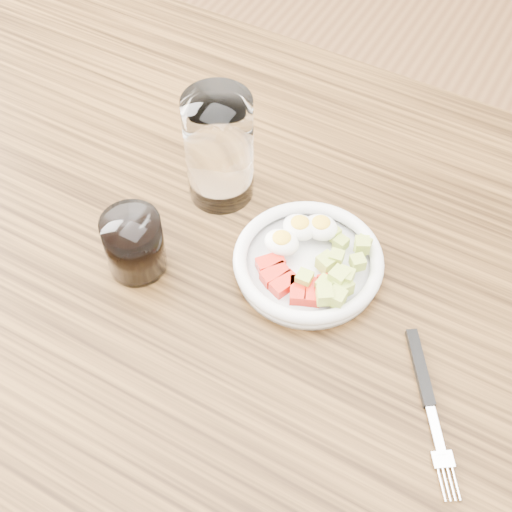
{
  "coord_description": "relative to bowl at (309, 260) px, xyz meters",
  "views": [
    {
      "loc": [
        0.24,
        -0.44,
        1.49
      ],
      "look_at": [
        -0.01,
        0.01,
        0.8
      ],
      "focal_mm": 50.0,
      "sensor_mm": 36.0,
      "label": 1
    }
  ],
  "objects": [
    {
      "name": "fork",
      "position": [
        0.19,
        -0.09,
        -0.01
      ],
      "size": [
        0.12,
        0.17,
        0.01
      ],
      "color": "black",
      "rests_on": "dining_table"
    },
    {
      "name": "ground",
      "position": [
        -0.05,
        -0.04,
        -0.79
      ],
      "size": [
        4.0,
        4.0,
        0.0
      ],
      "primitive_type": "plane",
      "color": "brown",
      "rests_on": "ground"
    },
    {
      "name": "bowl",
      "position": [
        0.0,
        0.0,
        0.0
      ],
      "size": [
        0.19,
        0.19,
        0.05
      ],
      "color": "white",
      "rests_on": "dining_table"
    },
    {
      "name": "dining_table",
      "position": [
        -0.05,
        -0.04,
        -0.12
      ],
      "size": [
        1.5,
        0.9,
        0.77
      ],
      "color": "brown",
      "rests_on": "ground"
    },
    {
      "name": "coffee_glass",
      "position": [
        -0.19,
        -0.1,
        0.02
      ],
      "size": [
        0.07,
        0.07,
        0.08
      ],
      "color": "white",
      "rests_on": "dining_table"
    },
    {
      "name": "water_glass",
      "position": [
        -0.16,
        0.06,
        0.06
      ],
      "size": [
        0.09,
        0.09,
        0.16
      ],
      "primitive_type": "cylinder",
      "color": "white",
      "rests_on": "dining_table"
    }
  ]
}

